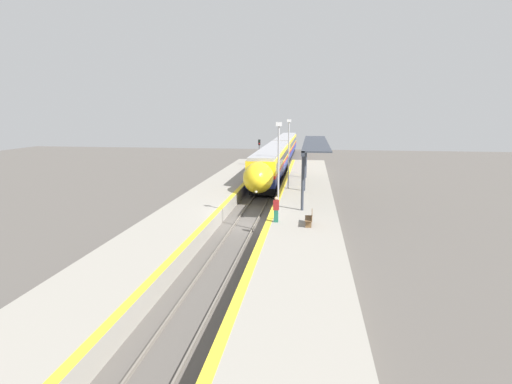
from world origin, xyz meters
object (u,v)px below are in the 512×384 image
object	(u,v)px
platform_bench	(310,218)
person_waiting	(276,209)
lamppost_mid	(289,150)
railway_signal	(259,153)
train	(280,153)
lamppost_near	(278,166)

from	to	relation	value
platform_bench	person_waiting	bearing A→B (deg)	168.27
platform_bench	lamppost_mid	xyz separation A→B (m)	(-2.05, 12.05, 3.04)
platform_bench	railway_signal	xyz separation A→B (m)	(-6.71, 27.31, 1.23)
train	lamppost_near	xyz separation A→B (m)	(2.47, -32.16, 2.31)
train	platform_bench	size ratio (longest dim) A/B	34.66
train	lamppost_near	distance (m)	32.33
lamppost_mid	person_waiting	bearing A→B (deg)	-90.38
train	lamppost_mid	world-z (taller)	lamppost_mid
platform_bench	person_waiting	world-z (taller)	person_waiting
train	person_waiting	world-z (taller)	train
lamppost_near	lamppost_mid	xyz separation A→B (m)	(0.00, 11.08, 0.00)
train	platform_bench	world-z (taller)	train
railway_signal	lamppost_near	xyz separation A→B (m)	(4.66, -26.34, 1.81)
lamppost_mid	train	bearing A→B (deg)	96.70
train	lamppost_near	world-z (taller)	lamppost_near
railway_signal	lamppost_mid	size ratio (longest dim) A/B	0.71
lamppost_near	lamppost_mid	size ratio (longest dim) A/B	1.00
platform_bench	railway_signal	world-z (taller)	railway_signal
platform_bench	lamppost_mid	size ratio (longest dim) A/B	0.23
person_waiting	lamppost_near	size ratio (longest dim) A/B	0.26
person_waiting	lamppost_near	xyz separation A→B (m)	(0.08, 0.53, 2.66)
train	railway_signal	distance (m)	6.23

